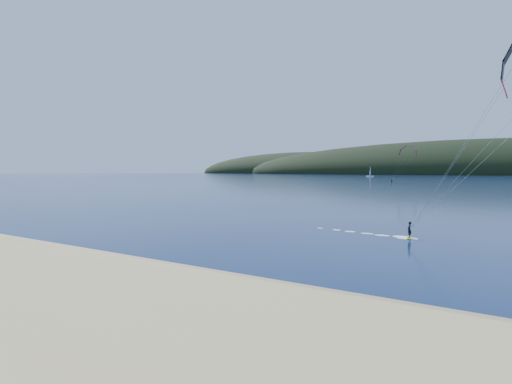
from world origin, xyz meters
TOP-DOWN VIEW (x-y plane):
  - ground at (0.00, 0.00)m, footprint 1800.00×1800.00m
  - wet_sand at (0.00, 4.50)m, footprint 220.00×2.50m
  - kitesurfer_far at (-32.18, 198.41)m, footprint 13.47×4.85m
  - sailboat at (-116.18, 402.66)m, footprint 7.77×4.96m

SIDE VIEW (x-z plane):
  - ground at x=0.00m, z-range 0.00..0.00m
  - wet_sand at x=0.00m, z-range 0.00..0.10m
  - sailboat at x=-116.18m, z-range -4.68..6.30m
  - kitesurfer_far at x=-32.18m, z-range 5.74..22.80m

